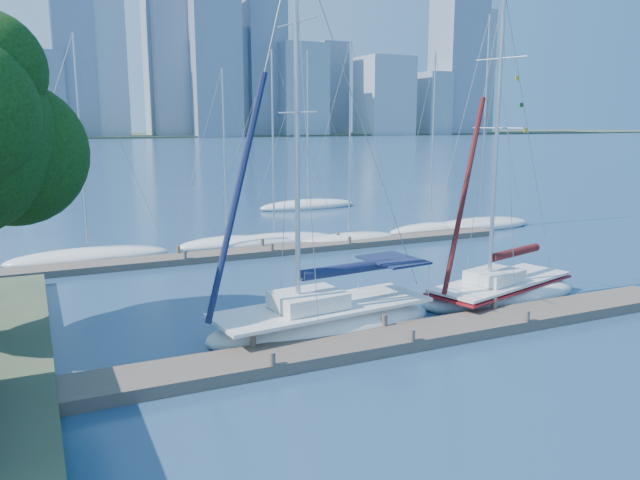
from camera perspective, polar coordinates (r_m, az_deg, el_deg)
name	(u,v)px	position (r m, az deg, el deg)	size (l,w,h in m)	color
ground	(397,344)	(22.26, 7.10, -9.39)	(700.00, 700.00, 0.00)	navy
near_dock	(398,338)	(22.19, 7.11, -8.91)	(26.00, 2.00, 0.40)	brown
far_dock	(283,250)	(36.91, -3.40, -0.88)	(30.00, 1.80, 0.36)	brown
far_shore	(53,137)	(337.94, -23.20, 8.68)	(800.00, 100.00, 1.50)	#38472D
sailboat_navy	(323,304)	(22.84, 0.26, -5.92)	(9.12, 3.87, 14.22)	silver
sailboat_maroon	(501,277)	(27.93, 16.25, -3.24)	(8.27, 4.63, 13.22)	silver
bg_boat_0	(89,257)	(36.76, -20.37, -1.47)	(9.05, 4.78, 12.53)	silver
bg_boat_1	(227,243)	(38.91, -8.49, -0.29)	(6.34, 3.15, 11.02)	silver
bg_boat_2	(274,241)	(39.37, -4.20, -0.06)	(8.27, 3.46, 12.20)	silver
bg_boat_3	(349,239)	(39.79, 2.66, 0.07)	(7.00, 1.99, 12.74)	silver
bg_boat_4	(430,229)	(44.12, 10.00, 1.00)	(6.73, 3.61, 12.44)	silver
bg_boat_5	(480,225)	(46.53, 14.39, 1.37)	(8.91, 3.69, 15.15)	silver
bg_boat_7	(308,205)	(55.60, -1.11, 3.20)	(9.30, 3.98, 13.98)	silver
skyline	(103,57)	(311.17, -19.25, 15.53)	(504.27, 51.31, 125.75)	slate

